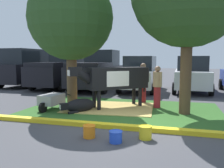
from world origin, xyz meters
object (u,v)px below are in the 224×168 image
bucket_blue (116,136)px  bucket_orange (89,131)px  shade_tree_left (71,18)px  bucket_yellow (145,132)px  cow_holstein (115,78)px  person_handler (157,86)px  pickup_truck_maroon (98,71)px  suv_dark_grey (27,68)px  pickup_truck_black (62,70)px  hatchback_white (140,74)px  person_visitor_near (143,82)px  wheelbarrow (51,100)px  sedan_silver (192,74)px  calf_lying (80,106)px

bucket_blue → bucket_orange: bearing=167.7°
shade_tree_left → bucket_yellow: 5.76m
cow_holstein → person_handler: bearing=14.6°
person_handler → pickup_truck_maroon: pickup_truck_maroon is taller
shade_tree_left → bucket_yellow: bearing=-44.1°
suv_dark_grey → pickup_truck_black: 2.68m
bucket_orange → hatchback_white: hatchback_white is taller
person_handler → person_visitor_near: (-0.66, 0.87, 0.05)m
bucket_yellow → bucket_orange: bearing=-168.8°
bucket_blue → hatchback_white: size_ratio=0.07×
shade_tree_left → wheelbarrow: (-0.32, -1.10, -3.07)m
bucket_orange → bucket_blue: size_ratio=0.99×
cow_holstein → pickup_truck_black: (-4.97, 5.34, -0.02)m
person_visitor_near → wheelbarrow: person_visitor_near is taller
suv_dark_grey → pickup_truck_black: size_ratio=0.85×
suv_dark_grey → pickup_truck_black: bearing=-1.4°
shade_tree_left → pickup_truck_maroon: 5.61m
shade_tree_left → bucket_orange: size_ratio=16.53×
shade_tree_left → cow_holstein: 2.96m
bucket_blue → hatchback_white: bearing=94.8°
wheelbarrow → pickup_truck_black: (-2.82, 6.34, 0.73)m
cow_holstein → sedan_silver: (3.10, 5.49, -0.15)m
bucket_orange → suv_dark_grey: (-7.90, 8.84, 1.11)m
person_handler → suv_dark_grey: 10.47m
calf_lying → person_visitor_near: bearing=50.3°
calf_lying → pickup_truck_maroon: size_ratio=0.22×
calf_lying → pickup_truck_maroon: (-1.41, 6.19, 0.88)m
bucket_yellow → hatchback_white: bearing=99.3°
cow_holstein → hatchback_white: (0.22, 5.02, -0.15)m
calf_lying → wheelbarrow: size_ratio=0.72×
pickup_truck_maroon → bucket_yellow: bearing=-64.4°
wheelbarrow → suv_dark_grey: size_ratio=0.35×
wheelbarrow → pickup_truck_maroon: size_ratio=0.30×
pickup_truck_black → hatchback_white: bearing=-3.5°
calf_lying → suv_dark_grey: size_ratio=0.25×
person_handler → pickup_truck_maroon: size_ratio=0.29×
suv_dark_grey → sedan_silver: 10.75m
person_handler → hatchback_white: (-1.33, 4.61, 0.12)m
shade_tree_left → pickup_truck_black: shade_tree_left is taller
person_visitor_near → bucket_orange: bearing=-97.7°
person_visitor_near → pickup_truck_maroon: bearing=130.6°
calf_lying → hatchback_white: (1.24, 6.05, 0.75)m
bucket_blue → calf_lying: bearing=127.5°
person_handler → suv_dark_grey: size_ratio=0.35×
shade_tree_left → sedan_silver: (4.93, 5.39, -2.48)m
person_handler → bucket_yellow: person_handler is taller
bucket_blue → hatchback_white: 8.68m
bucket_yellow → person_visitor_near: bearing=98.6°
suv_dark_grey → pickup_truck_maroon: bearing=-2.6°
pickup_truck_maroon → bucket_orange: bearing=-72.7°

